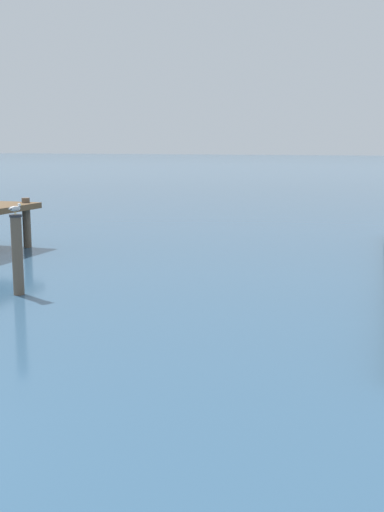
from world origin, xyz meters
name	(u,v)px	position (x,y,z in m)	size (l,w,h in m)	color
mooring_piling	(17,253)	(-2.06, 8.56, 1.02)	(0.30, 0.30, 1.96)	brown
perched_seagull	(15,208)	(-2.07, 8.55, 2.11)	(0.23, 0.37, 0.26)	gold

